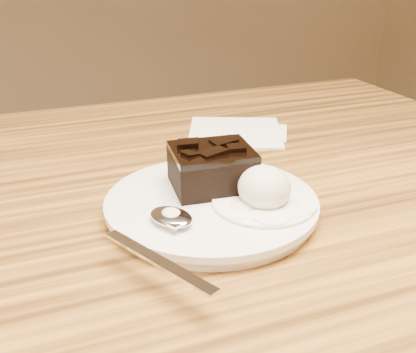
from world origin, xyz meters
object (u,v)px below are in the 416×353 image
object	(u,v)px
brownie	(212,171)
napkin	(235,131)
ice_cream_scoop	(264,188)
spoon	(171,218)
plate	(211,206)

from	to	relation	value
brownie	napkin	size ratio (longest dim) A/B	0.61
ice_cream_scoop	spoon	bearing A→B (deg)	-177.69
spoon	napkin	size ratio (longest dim) A/B	1.36
plate	spoon	xyz separation A→B (m)	(-0.06, -0.04, 0.01)
plate	spoon	bearing A→B (deg)	-147.62
brownie	napkin	world-z (taller)	brownie
brownie	spoon	bearing A→B (deg)	-137.38
ice_cream_scoop	spoon	xyz separation A→B (m)	(-0.10, -0.00, -0.01)
plate	napkin	world-z (taller)	plate
ice_cream_scoop	plate	bearing A→B (deg)	145.76
spoon	napkin	xyz separation A→B (m)	(0.19, 0.26, -0.02)
plate	napkin	xyz separation A→B (m)	(0.13, 0.23, -0.01)
plate	brownie	world-z (taller)	brownie
napkin	brownie	bearing A→B (deg)	-120.47
brownie	napkin	xyz separation A→B (m)	(0.12, 0.20, -0.04)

